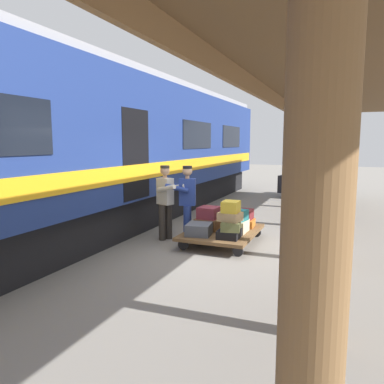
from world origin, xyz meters
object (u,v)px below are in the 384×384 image
at_px(suitcase_slate_roller, 199,229).
at_px(baggage_tug, 298,182).
at_px(suitcase_yellow_case, 231,207).
at_px(porter_by_door, 166,200).
at_px(suitcase_teal_softside, 238,215).
at_px(suitcase_gray_aluminum, 216,220).
at_px(suitcase_black_hardshell, 229,234).
at_px(train_car, 82,149).
at_px(suitcase_tan_vintage, 230,217).
at_px(suitcase_maroon_trunk, 243,214).
at_px(suitcase_cream_canvas, 237,226).
at_px(suitcase_olive_duffel, 231,226).
at_px(suitcase_orange_carryall, 243,223).
at_px(luggage_cart, 222,232).
at_px(porter_in_overalls, 187,200).
at_px(suitcase_burgundy_valise, 209,213).
at_px(suitcase_brown_leather, 208,224).

relative_size(suitcase_slate_roller, baggage_tug, 0.29).
bearing_deg(suitcase_yellow_case, porter_by_door, -11.07).
bearing_deg(suitcase_slate_roller, suitcase_teal_softside, -141.76).
height_order(suitcase_gray_aluminum, suitcase_black_hardshell, suitcase_gray_aluminum).
distance_m(train_car, suitcase_tan_vintage, 3.93).
xyz_separation_m(suitcase_maroon_trunk, suitcase_yellow_case, (-0.03, 1.13, 0.36)).
xyz_separation_m(suitcase_cream_canvas, suitcase_tan_vintage, (-0.01, 0.54, 0.31)).
distance_m(suitcase_slate_roller, suitcase_yellow_case, 0.86).
xyz_separation_m(suitcase_olive_duffel, baggage_tug, (-0.33, -8.48, 0.08)).
bearing_deg(suitcase_teal_softside, suitcase_orange_carryall, -86.70).
height_order(suitcase_slate_roller, suitcase_maroon_trunk, suitcase_maroon_trunk).
distance_m(luggage_cart, porter_in_overalls, 1.06).
height_order(suitcase_tan_vintage, suitcase_burgundy_valise, suitcase_tan_vintage).
relative_size(suitcase_black_hardshell, suitcase_olive_duffel, 0.95).
xyz_separation_m(suitcase_olive_duffel, porter_by_door, (1.65, -0.35, 0.38)).
bearing_deg(porter_in_overalls, baggage_tug, -100.55).
distance_m(suitcase_gray_aluminum, porter_by_door, 1.34).
height_order(suitcase_gray_aluminum, suitcase_maroon_trunk, suitcase_maroon_trunk).
distance_m(suitcase_gray_aluminum, suitcase_black_hardshell, 1.30).
height_order(train_car, suitcase_black_hardshell, train_car).
xyz_separation_m(suitcase_orange_carryall, suitcase_tan_vintage, (-0.01, 1.10, 0.36)).
bearing_deg(suitcase_burgundy_valise, suitcase_gray_aluminum, -88.47).
distance_m(suitcase_burgundy_valise, porter_in_overalls, 0.57).
relative_size(suitcase_brown_leather, suitcase_yellow_case, 1.32).
height_order(suitcase_orange_carryall, baggage_tug, baggage_tug).
bearing_deg(suitcase_black_hardshell, suitcase_tan_vintage, -113.08).
relative_size(train_car, suitcase_olive_duffel, 39.60).
distance_m(suitcase_orange_carryall, suitcase_maroon_trunk, 0.20).
height_order(suitcase_brown_leather, baggage_tug, baggage_tug).
height_order(luggage_cart, suitcase_brown_leather, suitcase_brown_leather).
distance_m(suitcase_cream_canvas, baggage_tug, 7.93).
bearing_deg(suitcase_cream_canvas, baggage_tug, -92.63).
xyz_separation_m(suitcase_cream_canvas, suitcase_black_hardshell, (0.00, 0.56, -0.04)).
relative_size(porter_by_door, baggage_tug, 0.90).
xyz_separation_m(suitcase_tan_vintage, suitcase_yellow_case, (-0.01, -0.01, 0.20)).
distance_m(suitcase_teal_softside, suitcase_yellow_case, 0.58).
bearing_deg(porter_in_overalls, suitcase_teal_softside, -174.53).
bearing_deg(train_car, suitcase_black_hardshell, 179.03).
relative_size(suitcase_brown_leather, baggage_tug, 0.28).
relative_size(luggage_cart, suitcase_black_hardshell, 4.03).
height_order(suitcase_cream_canvas, suitcase_yellow_case, suitcase_yellow_case).
height_order(suitcase_maroon_trunk, suitcase_burgundy_valise, suitcase_burgundy_valise).
xyz_separation_m(suitcase_brown_leather, suitcase_maroon_trunk, (-0.64, -0.60, 0.16)).
bearing_deg(suitcase_black_hardshell, suitcase_gray_aluminum, -59.53).
relative_size(suitcase_gray_aluminum, baggage_tug, 0.32).
height_order(suitcase_olive_duffel, suitcase_tan_vintage, suitcase_tan_vintage).
distance_m(luggage_cart, suitcase_slate_roller, 0.67).
bearing_deg(porter_by_door, suitcase_burgundy_valise, -168.11).
distance_m(suitcase_black_hardshell, suitcase_olive_duffel, 0.18).
height_order(suitcase_gray_aluminum, porter_by_door, porter_by_door).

